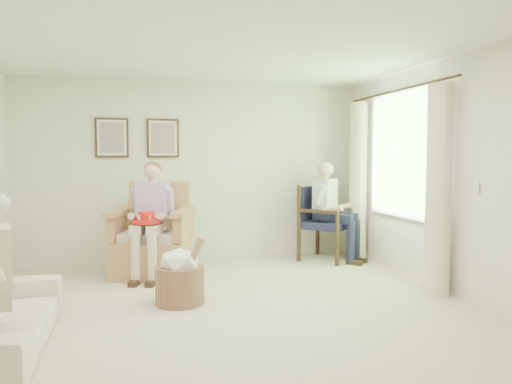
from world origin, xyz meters
TOP-DOWN VIEW (x-y plane):
  - floor at (0.00, 0.00)m, footprint 5.50×5.50m
  - back_wall at (0.00, 2.75)m, footprint 5.00×0.04m
  - front_wall at (0.00, -2.75)m, footprint 5.00×0.04m
  - right_wall at (2.50, 0.00)m, footprint 0.04×5.50m
  - ceiling at (0.00, 0.00)m, footprint 5.00×5.50m
  - window at (2.46, 1.20)m, footprint 0.13×2.50m
  - curtain_left at (2.33, 0.22)m, footprint 0.34×0.34m
  - curtain_right at (2.33, 2.18)m, footprint 0.34×0.34m
  - framed_print_left at (-1.15, 2.71)m, footprint 0.45×0.05m
  - framed_print_right at (-0.45, 2.71)m, footprint 0.45×0.05m
  - wicker_armchair at (-0.65, 1.94)m, footprint 0.93×0.92m
  - wood_armchair at (1.88, 2.35)m, footprint 0.70×0.66m
  - person_wicker at (-0.65, 1.78)m, footprint 0.40×0.62m
  - person_dark at (1.88, 2.17)m, footprint 0.40×0.63m
  - red_hat at (-0.73, 1.60)m, footprint 0.35×0.35m
  - hatbox at (-0.44, 0.56)m, footprint 0.65×0.65m

SIDE VIEW (x-z plane):
  - floor at x=0.00m, z-range 0.00..0.00m
  - hatbox at x=-0.44m, z-range -0.08..0.66m
  - wicker_armchair at x=-0.65m, z-range -0.22..0.97m
  - wood_armchair at x=1.88m, z-range 0.05..1.13m
  - red_hat at x=-0.73m, z-range 0.69..0.83m
  - person_wicker at x=-0.65m, z-range 0.14..1.56m
  - person_dark at x=1.88m, z-range 0.14..1.56m
  - curtain_left at x=2.33m, z-range 0.00..2.30m
  - curtain_right at x=2.33m, z-range 0.00..2.30m
  - back_wall at x=0.00m, z-range 0.00..2.60m
  - front_wall at x=0.00m, z-range 0.00..2.60m
  - right_wall at x=2.50m, z-range 0.00..2.60m
  - window at x=2.46m, z-range 0.77..2.40m
  - framed_print_left at x=-1.15m, z-range 1.51..2.06m
  - framed_print_right at x=-0.45m, z-range 1.51..2.06m
  - ceiling at x=0.00m, z-range 2.59..2.61m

